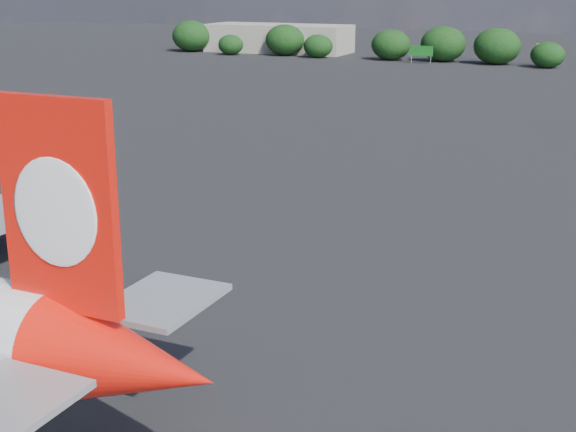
% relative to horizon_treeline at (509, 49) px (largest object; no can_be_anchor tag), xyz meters
% --- Properties ---
extents(ground, '(500.00, 500.00, 0.00)m').
position_rel_horizon_treeline_xyz_m(ground, '(-3.09, -120.56, -4.14)').
color(ground, black).
rests_on(ground, ground).
extents(terminal_building, '(42.00, 16.00, 8.00)m').
position_rel_horizon_treeline_xyz_m(terminal_building, '(-68.09, 11.44, -0.14)').
color(terminal_building, gray).
rests_on(terminal_building, ground).
extents(highway_sign, '(6.00, 0.30, 4.50)m').
position_rel_horizon_treeline_xyz_m(highway_sign, '(-21.09, -4.56, -1.01)').
color(highway_sign, '#125E1A').
rests_on(highway_sign, ground).
extents(billboard_yellow, '(5.00, 0.30, 5.50)m').
position_rel_horizon_treeline_xyz_m(billboard_yellow, '(8.91, 1.44, -0.27)').
color(billboard_yellow, yellow).
rests_on(billboard_yellow, ground).
extents(horizon_treeline, '(206.60, 17.22, 9.18)m').
position_rel_horizon_treeline_xyz_m(horizon_treeline, '(0.00, 0.00, 0.00)').
color(horizon_treeline, black).
rests_on(horizon_treeline, ground).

